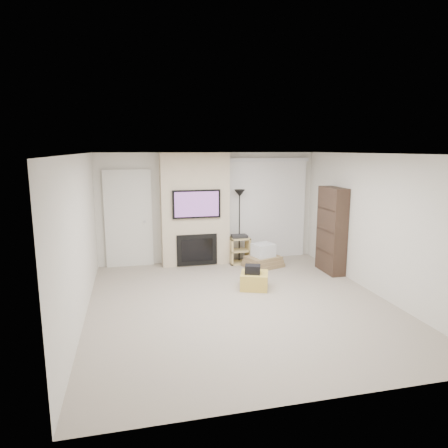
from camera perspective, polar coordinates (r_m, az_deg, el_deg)
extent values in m
cube|color=#A29585|center=(6.90, 2.32, -11.26)|extent=(5.00, 5.50, 0.00)
cube|color=white|center=(6.40, 2.49, 9.99)|extent=(5.00, 5.50, 0.00)
cube|color=silver|center=(9.17, -2.21, 2.36)|extent=(5.00, 0.00, 2.50)
cube|color=silver|center=(4.04, 13.00, -8.76)|extent=(5.00, 0.00, 2.50)
cube|color=silver|center=(6.35, -19.91, -2.02)|extent=(0.00, 5.50, 2.50)
cube|color=silver|center=(7.58, 20.91, -0.10)|extent=(0.00, 5.50, 2.50)
cube|color=silver|center=(7.28, 3.85, 10.04)|extent=(0.35, 0.18, 0.01)
cube|color=gold|center=(7.56, 4.34, -8.06)|extent=(0.64, 0.64, 0.30)
cube|color=black|center=(7.46, 4.12, -6.47)|extent=(0.34, 0.30, 0.16)
cube|color=beige|center=(8.92, -4.17, 2.10)|extent=(1.50, 0.40, 2.50)
cube|color=black|center=(8.67, -3.95, 2.86)|extent=(1.05, 0.06, 0.62)
cube|color=#5A3366|center=(8.64, -3.91, 2.83)|extent=(0.96, 0.00, 0.54)
cube|color=black|center=(8.89, -3.88, -3.71)|extent=(0.90, 0.04, 0.70)
cube|color=black|center=(8.87, -3.86, -3.74)|extent=(0.70, 0.02, 0.50)
cube|color=silver|center=(9.00, -13.48, 0.75)|extent=(1.02, 0.08, 2.14)
cube|color=#B5AFA1|center=(9.02, -13.46, 0.48)|extent=(0.90, 0.05, 2.05)
cylinder|color=silver|center=(8.97, -11.29, 0.36)|extent=(0.07, 0.06, 0.07)
cube|color=silver|center=(9.39, 6.34, 9.12)|extent=(1.98, 0.10, 0.08)
cube|color=white|center=(9.50, 6.18, 1.96)|extent=(1.90, 0.03, 2.29)
cylinder|color=black|center=(9.33, 2.17, -5.27)|extent=(0.25, 0.25, 0.03)
cylinder|color=black|center=(9.14, 2.21, -0.54)|extent=(0.03, 0.03, 1.56)
cone|color=black|center=(9.02, 2.24, 4.42)|extent=(0.25, 0.25, 0.16)
cube|color=tan|center=(9.07, 0.94, -3.85)|extent=(0.04, 0.38, 0.60)
cube|color=tan|center=(9.18, 3.43, -3.70)|extent=(0.04, 0.38, 0.60)
cube|color=tan|center=(9.20, 2.18, -5.49)|extent=(0.45, 0.38, 0.03)
cube|color=tan|center=(9.12, 2.19, -3.77)|extent=(0.45, 0.38, 0.03)
cube|color=tan|center=(9.05, 2.20, -2.03)|extent=(0.45, 0.38, 0.03)
cube|color=black|center=(9.04, 2.20, -1.75)|extent=(0.35, 0.25, 0.06)
cube|color=#917750|center=(8.95, 5.60, -5.81)|extent=(0.93, 0.81, 0.09)
cube|color=#917750|center=(8.93, 5.61, -5.31)|extent=(0.88, 0.76, 0.08)
cube|color=#917750|center=(8.91, 5.62, -4.84)|extent=(0.83, 0.71, 0.08)
cube|color=silver|center=(8.86, 5.64, -3.72)|extent=(0.53, 0.50, 0.29)
cube|color=#2E2018|center=(8.65, 15.14, -0.87)|extent=(0.30, 0.80, 1.80)
cube|color=#2E2018|center=(8.74, 14.88, -3.77)|extent=(0.26, 0.72, 0.02)
cube|color=#2E2018|center=(8.64, 15.02, -0.87)|extent=(0.26, 0.72, 0.02)
cube|color=#2E2018|center=(8.56, 15.17, 2.08)|extent=(0.26, 0.72, 0.02)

